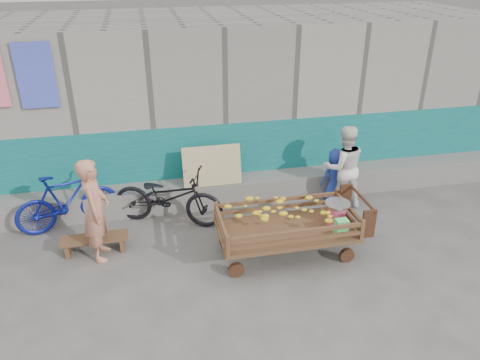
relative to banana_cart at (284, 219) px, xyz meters
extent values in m
plane|color=#4E4B47|center=(-1.09, -0.57, -0.63)|extent=(80.00, 80.00, 0.00)
cube|color=gray|center=(-1.09, 3.53, 0.87)|extent=(12.00, 3.00, 3.00)
cube|color=#0C6664|center=(-1.09, 2.01, 0.07)|extent=(12.00, 0.03, 1.40)
cube|color=#635F5C|center=(-1.09, 1.78, -0.40)|extent=(12.00, 0.50, 0.45)
cube|color=tan|center=(-0.79, 1.65, 0.17)|extent=(1.00, 0.19, 0.68)
cube|color=#4856D7|center=(-3.39, 1.99, 1.77)|extent=(0.55, 0.03, 1.00)
cube|color=brown|center=(0.04, 0.00, -0.21)|extent=(1.98, 0.99, 0.06)
cylinder|color=#341F12|center=(-0.79, -0.36, -0.52)|extent=(0.22, 0.07, 0.22)
cube|color=brown|center=(-0.92, -0.46, -0.03)|extent=(0.06, 0.06, 0.31)
cylinder|color=#341F12|center=(-0.79, 0.37, -0.52)|extent=(0.22, 0.07, 0.22)
cube|color=brown|center=(-0.92, 0.47, -0.03)|extent=(0.06, 0.06, 0.31)
cylinder|color=#341F12|center=(0.86, -0.36, -0.52)|extent=(0.22, 0.07, 0.22)
cube|color=brown|center=(1.00, -0.46, -0.03)|extent=(0.06, 0.06, 0.31)
cylinder|color=#341F12|center=(0.86, 0.37, -0.52)|extent=(0.22, 0.07, 0.22)
cube|color=brown|center=(1.00, 0.47, -0.03)|extent=(0.06, 0.06, 0.31)
cube|color=brown|center=(0.04, -0.46, -0.08)|extent=(1.92, 0.04, 0.06)
cube|color=brown|center=(0.04, -0.46, 0.06)|extent=(1.92, 0.04, 0.06)
cube|color=brown|center=(0.04, 0.47, -0.08)|extent=(1.92, 0.04, 0.06)
cube|color=brown|center=(0.04, 0.47, 0.06)|extent=(1.92, 0.04, 0.06)
cube|color=brown|center=(-0.92, 0.00, -0.08)|extent=(0.04, 0.93, 0.06)
cube|color=brown|center=(-0.92, 0.00, 0.06)|extent=(0.04, 0.93, 0.06)
cube|color=brown|center=(1.00, 0.00, -0.08)|extent=(0.04, 0.93, 0.06)
cube|color=brown|center=(1.00, 0.00, 0.06)|extent=(0.04, 0.93, 0.06)
cylinder|color=#341F12|center=(1.19, 0.00, 0.20)|extent=(0.04, 0.88, 0.04)
cube|color=#341F12|center=(1.12, 0.41, 0.01)|extent=(0.20, 0.04, 0.44)
cube|color=#341F12|center=(1.12, -0.41, 0.01)|extent=(0.20, 0.04, 0.44)
ellipsoid|color=yellow|center=(-0.07, 0.00, 0.06)|extent=(1.43, 0.77, 0.48)
cylinder|color=#FF5585|center=(0.81, 0.00, -0.04)|extent=(0.26, 0.26, 0.29)
cylinder|color=silver|center=(0.81, 0.00, 0.11)|extent=(0.03, 0.03, 0.07)
cylinder|color=silver|center=(0.81, 0.00, 0.16)|extent=(0.37, 0.37, 0.02)
cube|color=#58F074|center=(0.75, -0.31, -0.05)|extent=(0.18, 0.13, 0.24)
cube|color=brown|center=(-2.75, 0.68, -0.40)|extent=(0.99, 0.30, 0.04)
cube|color=brown|center=(-3.15, 0.68, -0.53)|extent=(0.06, 0.28, 0.20)
cube|color=brown|center=(-2.35, 0.68, -0.53)|extent=(0.06, 0.28, 0.20)
imported|color=tan|center=(-2.65, 0.54, 0.16)|extent=(0.40, 0.59, 1.58)
imported|color=white|center=(1.43, 1.24, 0.12)|extent=(0.76, 0.61, 1.50)
imported|color=#23399C|center=(1.38, 1.43, -0.13)|extent=(0.53, 0.38, 1.00)
imported|color=black|center=(-1.59, 1.28, -0.14)|extent=(1.94, 1.30, 0.97)
imported|color=navy|center=(-3.19, 1.48, -0.14)|extent=(1.68, 0.88, 0.97)
camera|label=1|loc=(-1.85, -5.53, 3.51)|focal=35.00mm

